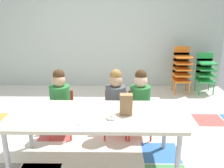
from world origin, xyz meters
TOP-DOWN VIEW (x-y plane):
  - ground_plane at (0.00, -0.01)m, footprint 5.21×4.43m
  - back_wall at (0.00, 2.21)m, footprint 5.21×0.10m
  - craft_table at (0.14, -0.67)m, footprint 1.80×0.77m
  - seated_child_near_camera at (-0.36, -0.06)m, footprint 0.32×0.32m
  - seated_child_middle_seat at (0.36, -0.06)m, footprint 0.32×0.32m
  - seated_child_far_right at (0.67, -0.06)m, footprint 0.32×0.32m
  - kid_chair_orange_stack at (1.67, 1.76)m, footprint 0.32×0.30m
  - kid_chair_green_stack at (2.15, 1.76)m, footprint 0.32×0.30m
  - paper_bag_brown at (0.47, -0.67)m, footprint 0.13×0.09m
  - paper_plate_near_edge at (0.32, -0.80)m, footprint 0.18×0.18m
  - paper_plate_center_table at (0.07, -0.86)m, footprint 0.18×0.18m
  - donut_powdered_on_plate at (0.32, -0.80)m, footprint 0.11×0.11m

SIDE VIEW (x-z plane):
  - ground_plane at x=0.00m, z-range -0.02..0.00m
  - kid_chair_green_stack at x=2.15m, z-range 0.06..0.86m
  - kid_chair_orange_stack at x=1.67m, z-range 0.06..0.98m
  - craft_table at x=0.14m, z-range 0.25..0.85m
  - seated_child_near_camera at x=-0.36m, z-range 0.10..1.01m
  - seated_child_middle_seat at x=0.36m, z-range 0.10..1.01m
  - seated_child_far_right at x=0.67m, z-range 0.10..1.01m
  - paper_plate_near_edge at x=0.32m, z-range 0.60..0.61m
  - paper_plate_center_table at x=0.07m, z-range 0.60..0.61m
  - donut_powdered_on_plate at x=0.32m, z-range 0.61..0.64m
  - paper_bag_brown at x=0.47m, z-range 0.60..0.82m
  - back_wall at x=0.00m, z-range 0.00..2.49m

